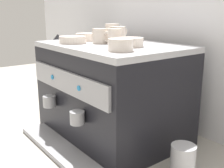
{
  "coord_description": "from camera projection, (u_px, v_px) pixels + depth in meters",
  "views": [
    {
      "loc": [
        0.97,
        -0.74,
        0.57
      ],
      "look_at": [
        0.0,
        0.0,
        0.25
      ],
      "focal_mm": 43.92,
      "sensor_mm": 36.0,
      "label": 1
    }
  ],
  "objects": [
    {
      "name": "ceramic_cup_2",
      "position": [
        101.0,
        36.0,
        1.23
      ],
      "size": [
        0.11,
        0.07,
        0.07
      ],
      "color": "beige",
      "rests_on": "espresso_machine"
    },
    {
      "name": "coffee_grinder",
      "position": [
        60.0,
        70.0,
        1.68
      ],
      "size": [
        0.19,
        0.19,
        0.44
      ],
      "color": "#939399",
      "rests_on": "ground_plane"
    },
    {
      "name": "ceramic_cup_0",
      "position": [
        113.0,
        32.0,
        1.4
      ],
      "size": [
        0.09,
        0.1,
        0.08
      ],
      "color": "beige",
      "rests_on": "espresso_machine"
    },
    {
      "name": "tiled_backsplash_wall",
      "position": [
        164.0,
        21.0,
        1.38
      ],
      "size": [
        2.8,
        0.03,
        1.05
      ],
      "primitive_type": "cube",
      "color": "silver",
      "rests_on": "ground_plane"
    },
    {
      "name": "ceramic_cup_3",
      "position": [
        117.0,
        34.0,
        1.27
      ],
      "size": [
        0.11,
        0.07,
        0.07
      ],
      "color": "beige",
      "rests_on": "espresso_machine"
    },
    {
      "name": "ceramic_bowl_2",
      "position": [
        131.0,
        42.0,
        1.12
      ],
      "size": [
        0.11,
        0.11,
        0.04
      ],
      "color": "beige",
      "rests_on": "espresso_machine"
    },
    {
      "name": "milk_pitcher",
      "position": [
        183.0,
        160.0,
        0.97
      ],
      "size": [
        0.09,
        0.09,
        0.12
      ],
      "primitive_type": "cylinder",
      "color": "#B7B7BC",
      "rests_on": "ground_plane"
    },
    {
      "name": "espresso_machine",
      "position": [
        111.0,
        91.0,
        1.27
      ],
      "size": [
        0.64,
        0.57,
        0.43
      ],
      "color": "black",
      "rests_on": "ground_plane"
    },
    {
      "name": "ceramic_cup_1",
      "position": [
        115.0,
        36.0,
        1.19
      ],
      "size": [
        0.07,
        0.09,
        0.07
      ],
      "color": "beige",
      "rests_on": "espresso_machine"
    },
    {
      "name": "ceramic_bowl_3",
      "position": [
        121.0,
        45.0,
        0.99
      ],
      "size": [
        0.09,
        0.09,
        0.04
      ],
      "color": "beige",
      "rests_on": "espresso_machine"
    },
    {
      "name": "ceramic_bowl_0",
      "position": [
        87.0,
        37.0,
        1.35
      ],
      "size": [
        0.11,
        0.11,
        0.04
      ],
      "color": "beige",
      "rests_on": "espresso_machine"
    },
    {
      "name": "ground_plane",
      "position": [
        112.0,
        133.0,
        1.32
      ],
      "size": [
        4.0,
        4.0,
        0.0
      ],
      "primitive_type": "plane",
      "color": "#9E998E"
    },
    {
      "name": "ceramic_bowl_1",
      "position": [
        73.0,
        40.0,
        1.24
      ],
      "size": [
        0.12,
        0.12,
        0.03
      ],
      "color": "beige",
      "rests_on": "espresso_machine"
    }
  ]
}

